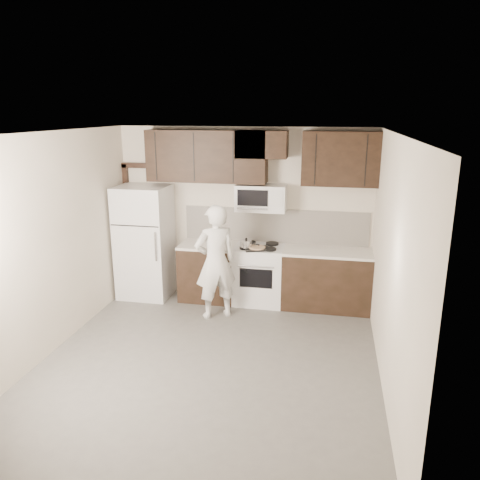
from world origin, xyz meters
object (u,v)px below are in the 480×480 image
(refrigerator, at_px, (145,242))
(person, at_px, (216,262))
(stove, at_px, (259,274))
(microwave, at_px, (261,198))

(refrigerator, xyz_separation_m, person, (1.32, -0.61, -0.06))
(stove, xyz_separation_m, person, (-0.53, -0.66, 0.38))
(stove, bearing_deg, refrigerator, -178.49)
(microwave, relative_size, person, 0.45)
(refrigerator, bearing_deg, microwave, 5.15)
(person, bearing_deg, microwave, -157.35)
(stove, bearing_deg, person, -129.05)
(refrigerator, bearing_deg, stove, 1.51)
(microwave, xyz_separation_m, person, (-0.53, -0.77, -0.81))
(stove, relative_size, microwave, 1.24)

